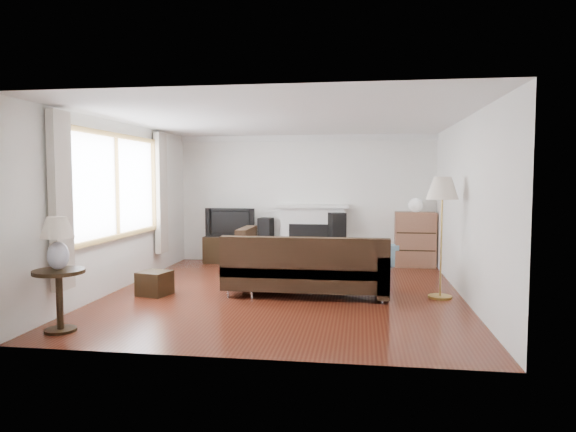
# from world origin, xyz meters

# --- Properties ---
(room) EXTENTS (5.10, 5.60, 2.54)m
(room) POSITION_xyz_m (0.00, 0.00, 1.25)
(room) COLOR #531F12
(room) RESTS_ON ground
(window) EXTENTS (0.12, 2.74, 1.54)m
(window) POSITION_xyz_m (-2.45, -0.20, 1.55)
(window) COLOR brown
(window) RESTS_ON room
(curtain_near) EXTENTS (0.10, 0.35, 2.10)m
(curtain_near) POSITION_xyz_m (-2.40, -1.72, 1.40)
(curtain_near) COLOR beige
(curtain_near) RESTS_ON room
(curtain_far) EXTENTS (0.10, 0.35, 2.10)m
(curtain_far) POSITION_xyz_m (-2.40, 1.32, 1.40)
(curtain_far) COLOR beige
(curtain_far) RESTS_ON room
(fireplace) EXTENTS (1.40, 0.26, 1.15)m
(fireplace) POSITION_xyz_m (0.15, 2.64, 0.57)
(fireplace) COLOR white
(fireplace) RESTS_ON room
(tv_stand) EXTENTS (1.04, 0.47, 0.52)m
(tv_stand) POSITION_xyz_m (-1.44, 2.48, 0.26)
(tv_stand) COLOR black
(tv_stand) RESTS_ON ground
(television) EXTENTS (0.97, 0.13, 0.56)m
(television) POSITION_xyz_m (-1.44, 2.48, 0.80)
(television) COLOR black
(television) RESTS_ON tv_stand
(speaker_left) EXTENTS (0.29, 0.33, 0.89)m
(speaker_left) POSITION_xyz_m (-0.76, 2.55, 0.44)
(speaker_left) COLOR black
(speaker_left) RESTS_ON ground
(speaker_right) EXTENTS (0.38, 0.42, 1.01)m
(speaker_right) POSITION_xyz_m (0.62, 2.51, 0.50)
(speaker_right) COLOR black
(speaker_right) RESTS_ON ground
(bookshelf) EXTENTS (0.75, 0.36, 1.03)m
(bookshelf) POSITION_xyz_m (2.10, 2.53, 0.51)
(bookshelf) COLOR brown
(bookshelf) RESTS_ON ground
(globe_lamp) EXTENTS (0.26, 0.26, 0.26)m
(globe_lamp) POSITION_xyz_m (2.10, 2.53, 1.16)
(globe_lamp) COLOR white
(globe_lamp) RESTS_ON bookshelf
(sectional_sofa) EXTENTS (2.50, 1.83, 0.81)m
(sectional_sofa) POSITION_xyz_m (0.32, -0.08, 0.40)
(sectional_sofa) COLOR black
(sectional_sofa) RESTS_ON ground
(coffee_table) EXTENTS (1.16, 0.80, 0.41)m
(coffee_table) POSITION_xyz_m (0.13, 1.13, 0.21)
(coffee_table) COLOR olive
(coffee_table) RESTS_ON ground
(footstool) EXTENTS (0.48, 0.48, 0.34)m
(footstool) POSITION_xyz_m (-1.83, -0.39, 0.17)
(footstool) COLOR black
(footstool) RESTS_ON ground
(floor_lamp) EXTENTS (0.57, 0.57, 1.69)m
(floor_lamp) POSITION_xyz_m (2.19, -0.01, 0.84)
(floor_lamp) COLOR #AB883B
(floor_lamp) RESTS_ON ground
(side_table) EXTENTS (0.54, 0.54, 0.68)m
(side_table) POSITION_xyz_m (-2.15, -2.20, 0.34)
(side_table) COLOR black
(side_table) RESTS_ON ground
(table_lamp) EXTENTS (0.35, 0.35, 0.57)m
(table_lamp) POSITION_xyz_m (-2.15, -2.20, 0.96)
(table_lamp) COLOR silver
(table_lamp) RESTS_ON side_table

